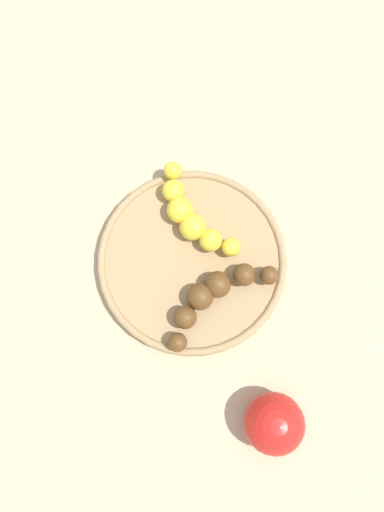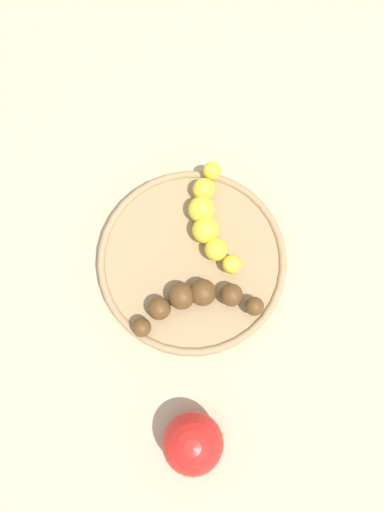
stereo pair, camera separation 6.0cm
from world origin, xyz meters
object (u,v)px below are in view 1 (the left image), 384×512
Objects in this scene: fruit_bowl at (192,260)px; apple_red at (274,424)px; banana_yellow at (191,216)px; banana_overripe at (214,295)px.

fruit_bowl is 3.43× the size of apple_red.
apple_red is (-0.21, 0.06, 0.02)m from fruit_bowl.
banana_yellow reaches higher than fruit_bowl.
fruit_bowl is 0.06m from banana_overripe.
banana_overripe is at bearing 167.95° from fruit_bowl.
apple_red reaches higher than banana_overripe.
apple_red is at bearing 164.26° from fruit_bowl.
fruit_bowl is at bearing -6.69° from banana_overripe.
banana_yellow is 0.27m from apple_red.
banana_overripe is (-0.05, 0.01, 0.02)m from fruit_bowl.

